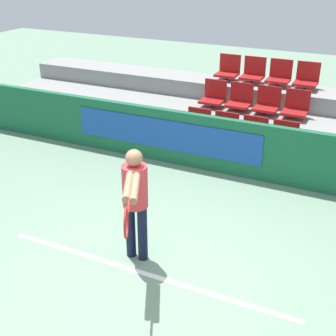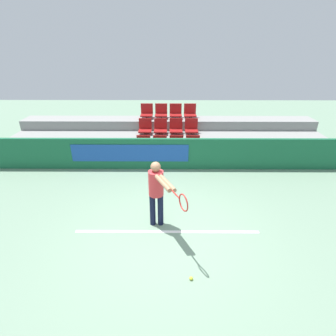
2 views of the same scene
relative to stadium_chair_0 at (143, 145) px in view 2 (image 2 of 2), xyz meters
name	(u,v)px [view 2 (image 2 of 2)]	position (x,y,z in m)	size (l,w,h in m)	color
ground_plane	(167,236)	(0.86, -4.09, -0.58)	(30.00, 30.00, 0.00)	gray
court_baseline	(167,232)	(0.86, -3.93, -0.58)	(4.11, 0.08, 0.01)	white
barrier_wall	(167,154)	(0.84, -0.65, -0.05)	(11.91, 0.14, 1.06)	#19603D
bleacher_tier_front	(168,157)	(0.86, -0.13, -0.40)	(11.51, 0.89, 0.36)	gray
bleacher_tier_middle	(168,144)	(0.86, 0.77, -0.22)	(11.51, 0.89, 0.73)	gray
bleacher_tier_back	(168,132)	(0.86, 1.66, -0.04)	(11.51, 0.89, 1.09)	gray
stadium_chair_0	(143,145)	(0.00, 0.00, 0.00)	(0.48, 0.43, 0.55)	#333333
stadium_chair_1	(160,145)	(0.58, 0.00, 0.00)	(0.48, 0.43, 0.55)	#333333
stadium_chair_2	(176,145)	(1.15, 0.00, 0.00)	(0.48, 0.43, 0.55)	#333333
stadium_chair_3	(193,145)	(1.73, 0.00, 0.00)	(0.48, 0.43, 0.55)	#333333
stadium_chair_4	(145,128)	(0.00, 0.89, 0.36)	(0.48, 0.43, 0.55)	#333333
stadium_chair_5	(161,128)	(0.58, 0.89, 0.36)	(0.48, 0.43, 0.55)	#333333
stadium_chair_6	(176,128)	(1.15, 0.89, 0.36)	(0.48, 0.43, 0.55)	#333333
stadium_chair_7	(191,128)	(1.73, 0.89, 0.36)	(0.48, 0.43, 0.55)	#333333
stadium_chair_8	(147,112)	(0.00, 1.79, 0.73)	(0.48, 0.43, 0.55)	#333333
stadium_chair_9	(161,112)	(0.58, 1.79, 0.73)	(0.48, 0.43, 0.55)	#333333
stadium_chair_10	(176,112)	(1.15, 1.79, 0.73)	(0.48, 0.43, 0.55)	#333333
stadium_chair_11	(190,112)	(1.73, 1.79, 0.73)	(0.48, 0.43, 0.55)	#333333
tennis_player	(157,189)	(0.65, -3.71, 0.40)	(0.78, 1.45, 1.58)	black
tennis_ball	(191,278)	(1.30, -5.24, -0.55)	(0.07, 0.07, 0.07)	#CCDB33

